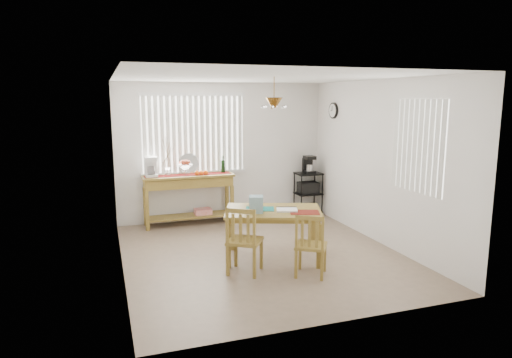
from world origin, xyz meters
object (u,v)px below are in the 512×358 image
object	(u,v)px
dining_table	(273,215)
chair_right	(311,246)
wire_cart	(308,189)
cart_items	(308,165)
sideboard	(189,187)
chair_left	(244,241)

from	to	relation	value
dining_table	chair_right	distance (m)	0.85
wire_cart	cart_items	distance (m)	0.49
wire_cart	dining_table	xyz separation A→B (m)	(-1.60, -2.22, 0.14)
sideboard	cart_items	world-z (taller)	cart_items
sideboard	cart_items	xyz separation A→B (m)	(2.41, 0.01, 0.30)
wire_cart	chair_left	world-z (taller)	chair_left
sideboard	dining_table	bearing A→B (deg)	-69.98
chair_left	cart_items	bearing A→B (deg)	50.59
sideboard	dining_table	xyz separation A→B (m)	(0.81, -2.22, -0.05)
sideboard	dining_table	size ratio (longest dim) A/B	1.05
sideboard	chair_right	distance (m)	3.18
dining_table	chair_left	size ratio (longest dim) A/B	1.71
chair_left	chair_right	distance (m)	0.88
wire_cart	dining_table	distance (m)	2.74
dining_table	chair_left	xyz separation A→B (m)	(-0.57, -0.41, -0.19)
sideboard	chair_left	distance (m)	2.65
wire_cart	chair_right	size ratio (longest dim) A/B	0.99
wire_cart	chair_right	distance (m)	3.30
sideboard	chair_left	xyz separation A→B (m)	(0.24, -2.63, -0.25)
cart_items	wire_cart	bearing A→B (deg)	-90.00
cart_items	dining_table	distance (m)	2.77
dining_table	chair_left	bearing A→B (deg)	-144.15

